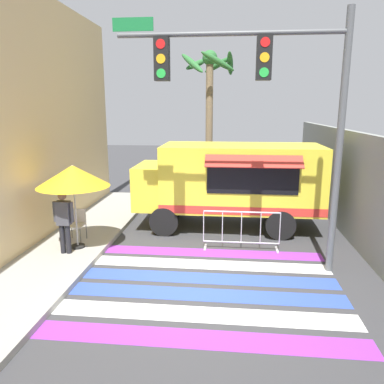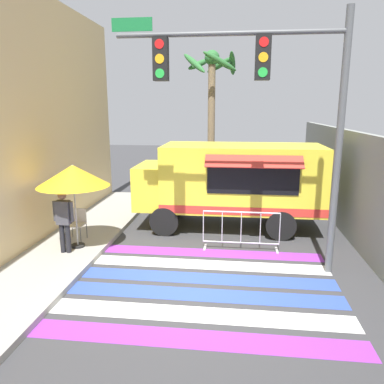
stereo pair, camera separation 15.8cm
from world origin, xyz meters
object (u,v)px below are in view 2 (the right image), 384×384
at_px(vendor_person, 64,218).
at_px(traffic_signal_pole, 263,90).
at_px(food_truck, 228,179).
at_px(patio_umbrella, 73,176).
at_px(folding_chair, 77,221).
at_px(palm_tree, 212,92).
at_px(barricade_front, 241,231).

bearing_deg(vendor_person, traffic_signal_pole, -5.12).
height_order(food_truck, patio_umbrella, food_truck).
height_order(folding_chair, palm_tree, palm_tree).
bearing_deg(traffic_signal_pole, vendor_person, 178.75).
height_order(patio_umbrella, barricade_front, patio_umbrella).
xyz_separation_m(patio_umbrella, palm_tree, (3.09, 6.79, 2.32)).
bearing_deg(palm_tree, vendor_person, -114.10).
bearing_deg(palm_tree, barricade_front, -78.65).
height_order(patio_umbrella, palm_tree, palm_tree).
bearing_deg(folding_chair, traffic_signal_pole, -28.22).
bearing_deg(vendor_person, food_truck, 32.60).
xyz_separation_m(traffic_signal_pole, vendor_person, (-4.81, 0.11, -3.10)).
xyz_separation_m(vendor_person, barricade_front, (4.45, 1.08, -0.51)).
bearing_deg(food_truck, palm_tree, 100.70).
xyz_separation_m(traffic_signal_pole, barricade_front, (-0.35, 1.19, -3.61)).
bearing_deg(patio_umbrella, traffic_signal_pole, -6.32).
distance_m(food_truck, palm_tree, 5.14).
bearing_deg(folding_chair, vendor_person, -99.81).
bearing_deg(traffic_signal_pole, patio_umbrella, 173.68).
relative_size(vendor_person, barricade_front, 0.78).
bearing_deg(vendor_person, patio_umbrella, 67.74).
relative_size(food_truck, palm_tree, 0.95).
height_order(vendor_person, barricade_front, vendor_person).
bearing_deg(barricade_front, traffic_signal_pole, -73.38).
distance_m(patio_umbrella, vendor_person, 1.10).
bearing_deg(palm_tree, traffic_signal_pole, -77.77).
bearing_deg(folding_chair, patio_umbrella, -82.89).
relative_size(folding_chair, palm_tree, 0.14).
distance_m(folding_chair, barricade_front, 4.56).
height_order(barricade_front, palm_tree, palm_tree).
relative_size(traffic_signal_pole, barricade_front, 2.81).
height_order(traffic_signal_pole, vendor_person, traffic_signal_pole).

